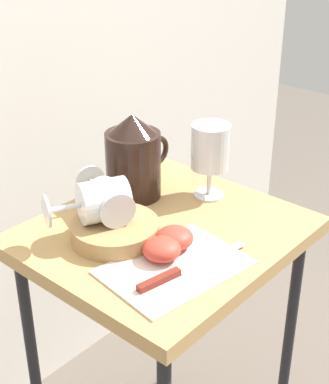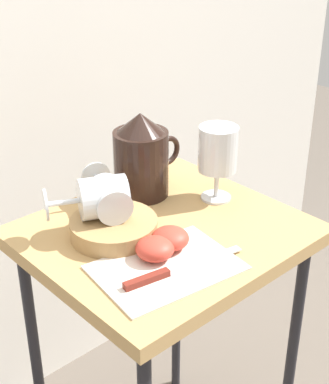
% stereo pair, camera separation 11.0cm
% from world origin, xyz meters
% --- Properties ---
extents(curtain_drape, '(2.40, 0.03, 1.85)m').
position_xyz_m(curtain_drape, '(0.00, 0.48, 0.93)').
color(curtain_drape, silver).
rests_on(curtain_drape, ground_plane).
extents(table, '(0.51, 0.45, 0.70)m').
position_xyz_m(table, '(0.00, 0.00, 0.62)').
color(table, tan).
rests_on(table, ground_plane).
extents(linen_napkin, '(0.27, 0.20, 0.00)m').
position_xyz_m(linen_napkin, '(-0.09, -0.10, 0.70)').
color(linen_napkin, silver).
rests_on(linen_napkin, table).
extents(basket_tray, '(0.17, 0.17, 0.03)m').
position_xyz_m(basket_tray, '(-0.09, 0.05, 0.71)').
color(basket_tray, '#AD8451').
rests_on(basket_tray, table).
extents(pitcher, '(0.17, 0.12, 0.18)m').
position_xyz_m(pitcher, '(0.06, 0.14, 0.77)').
color(pitcher, black).
rests_on(pitcher, table).
extents(wine_glass_upright, '(0.08, 0.08, 0.16)m').
position_xyz_m(wine_glass_upright, '(0.17, 0.02, 0.80)').
color(wine_glass_upright, silver).
rests_on(wine_glass_upright, table).
extents(wine_glass_tipped_near, '(0.12, 0.16, 0.07)m').
position_xyz_m(wine_glass_tipped_near, '(-0.08, 0.07, 0.77)').
color(wine_glass_tipped_near, silver).
rests_on(wine_glass_tipped_near, basket_tray).
extents(wine_glass_tipped_far, '(0.17, 0.13, 0.08)m').
position_xyz_m(wine_glass_tipped_far, '(-0.10, 0.07, 0.77)').
color(wine_glass_tipped_far, silver).
rests_on(wine_glass_tipped_far, basket_tray).
extents(apple_half_left, '(0.07, 0.07, 0.04)m').
position_xyz_m(apple_half_left, '(-0.08, -0.07, 0.72)').
color(apple_half_left, '#CC3D2D').
rests_on(apple_half_left, linen_napkin).
extents(apple_half_right, '(0.07, 0.07, 0.04)m').
position_xyz_m(apple_half_right, '(-0.04, -0.06, 0.72)').
color(apple_half_right, '#CC3D2D').
rests_on(apple_half_right, linen_napkin).
extents(knife, '(0.24, 0.06, 0.01)m').
position_xyz_m(knife, '(-0.10, -0.12, 0.71)').
color(knife, silver).
rests_on(knife, linen_napkin).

